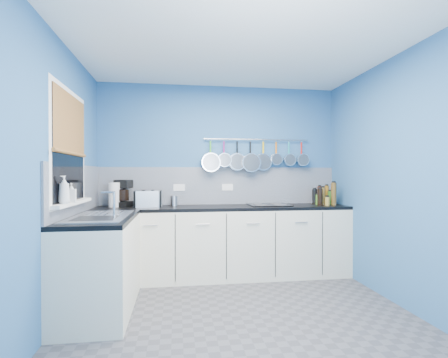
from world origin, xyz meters
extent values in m
cube|color=#47474C|center=(0.00, 0.00, -0.01)|extent=(3.20, 3.00, 0.02)
cube|color=white|center=(0.00, 0.00, 2.51)|extent=(3.20, 3.00, 0.02)
cube|color=#2D5E92|center=(0.00, 1.51, 1.25)|extent=(3.20, 0.02, 2.50)
cube|color=#2D5E92|center=(0.00, -1.51, 1.25)|extent=(3.20, 0.02, 2.50)
cube|color=#2D5E92|center=(-1.61, 0.00, 1.25)|extent=(0.02, 3.00, 2.50)
cube|color=#2D5E92|center=(1.61, 0.00, 1.25)|extent=(0.02, 3.00, 2.50)
cube|color=#9398A6|center=(0.00, 1.49, 1.15)|extent=(3.20, 0.02, 0.50)
cube|color=#9398A6|center=(-1.59, 0.60, 1.15)|extent=(0.02, 1.80, 0.50)
cube|color=beige|center=(0.00, 1.20, 0.43)|extent=(3.20, 0.60, 0.86)
cube|color=black|center=(0.00, 1.20, 0.88)|extent=(3.20, 0.60, 0.04)
cube|color=beige|center=(-1.30, 0.30, 0.43)|extent=(0.60, 1.20, 0.86)
cube|color=black|center=(-1.30, 0.30, 0.88)|extent=(0.60, 1.20, 0.04)
cube|color=white|center=(-1.58, 0.30, 1.55)|extent=(0.01, 1.00, 1.10)
cube|color=black|center=(-1.57, 0.30, 1.55)|extent=(0.01, 0.90, 1.00)
cube|color=#98562D|center=(-1.56, 0.30, 1.77)|extent=(0.01, 0.90, 0.55)
cube|color=white|center=(-1.55, 0.30, 1.04)|extent=(0.10, 0.98, 0.03)
cube|color=silver|center=(-1.30, 0.30, 0.90)|extent=(0.50, 0.95, 0.01)
cube|color=white|center=(-0.55, 1.48, 1.13)|extent=(0.15, 0.01, 0.09)
cube|color=white|center=(0.10, 1.48, 1.13)|extent=(0.15, 0.01, 0.09)
cylinder|color=silver|center=(0.50, 1.45, 1.78)|extent=(1.45, 0.02, 0.02)
imported|color=white|center=(-1.53, 0.01, 1.17)|extent=(0.12, 0.12, 0.24)
imported|color=white|center=(-1.53, 0.20, 1.14)|extent=(0.09, 0.09, 0.17)
cylinder|color=white|center=(-1.35, 1.27, 1.05)|extent=(0.16, 0.16, 0.30)
cube|color=silver|center=(-0.93, 1.23, 1.00)|extent=(0.34, 0.23, 0.20)
cylinder|color=silver|center=(-0.62, 1.34, 0.97)|extent=(0.11, 0.11, 0.13)
cube|color=black|center=(0.61, 1.24, 0.91)|extent=(0.52, 0.46, 0.01)
cylinder|color=#8C5914|center=(1.46, 1.33, 1.02)|extent=(0.05, 0.05, 0.25)
cylinder|color=#4C190C|center=(1.35, 1.32, 1.02)|extent=(0.06, 0.06, 0.24)
cylinder|color=black|center=(1.28, 1.34, 1.00)|extent=(0.07, 0.07, 0.20)
cylinder|color=#265919|center=(1.45, 1.21, 0.99)|extent=(0.07, 0.07, 0.18)
cylinder|color=brown|center=(1.35, 1.22, 1.01)|extent=(0.07, 0.07, 0.23)
cylinder|color=#3F721E|center=(1.28, 1.21, 0.97)|extent=(0.07, 0.07, 0.14)
cylinder|color=brown|center=(1.46, 1.12, 1.05)|extent=(0.07, 0.07, 0.29)
cylinder|color=olive|center=(1.36, 1.10, 0.96)|extent=(0.06, 0.06, 0.11)
cylinder|color=black|center=(1.26, 1.13, 1.01)|extent=(0.07, 0.07, 0.22)
camera|label=1|loc=(-0.58, -2.98, 1.29)|focal=26.67mm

